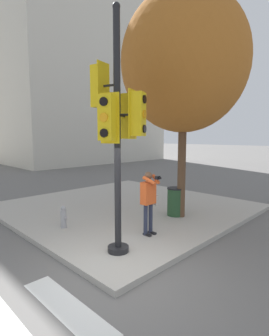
{
  "coord_description": "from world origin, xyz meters",
  "views": [
    {
      "loc": [
        -3.22,
        -3.66,
        2.75
      ],
      "look_at": [
        1.06,
        0.58,
        2.02
      ],
      "focal_mm": 28.0,
      "sensor_mm": 36.0,
      "label": 1
    }
  ],
  "objects_px": {
    "street_tree": "(184,63)",
    "trash_bin": "(175,201)",
    "traffic_signal_pole": "(118,123)",
    "person_photographer": "(149,197)",
    "fire_hydrant": "(63,217)"
  },
  "relations": [
    {
      "from": "street_tree",
      "to": "trash_bin",
      "type": "bearing_deg",
      "value": 101.15
    },
    {
      "from": "traffic_signal_pole",
      "to": "person_photographer",
      "type": "height_order",
      "value": "traffic_signal_pole"
    },
    {
      "from": "traffic_signal_pole",
      "to": "trash_bin",
      "type": "distance_m",
      "value": 4.06
    },
    {
      "from": "street_tree",
      "to": "fire_hydrant",
      "type": "height_order",
      "value": "street_tree"
    },
    {
      "from": "street_tree",
      "to": "fire_hydrant",
      "type": "bearing_deg",
      "value": 151.86
    },
    {
      "from": "traffic_signal_pole",
      "to": "trash_bin",
      "type": "xyz_separation_m",
      "value": [
        3.17,
        0.72,
        -2.43
      ]
    },
    {
      "from": "street_tree",
      "to": "trash_bin",
      "type": "xyz_separation_m",
      "value": [
        -0.04,
        0.19,
        -4.4
      ]
    },
    {
      "from": "person_photographer",
      "to": "trash_bin",
      "type": "bearing_deg",
      "value": 14.95
    },
    {
      "from": "traffic_signal_pole",
      "to": "fire_hydrant",
      "type": "bearing_deg",
      "value": 91.96
    },
    {
      "from": "street_tree",
      "to": "fire_hydrant",
      "type": "relative_size",
      "value": 10.85
    },
    {
      "from": "fire_hydrant",
      "to": "trash_bin",
      "type": "relative_size",
      "value": 0.69
    },
    {
      "from": "traffic_signal_pole",
      "to": "fire_hydrant",
      "type": "distance_m",
      "value": 3.45
    },
    {
      "from": "fire_hydrant",
      "to": "street_tree",
      "type": "bearing_deg",
      "value": -28.14
    },
    {
      "from": "fire_hydrant",
      "to": "trash_bin",
      "type": "xyz_separation_m",
      "value": [
        3.25,
        -1.56,
        0.15
      ]
    },
    {
      "from": "person_photographer",
      "to": "street_tree",
      "type": "bearing_deg",
      "value": 9.19
    }
  ]
}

